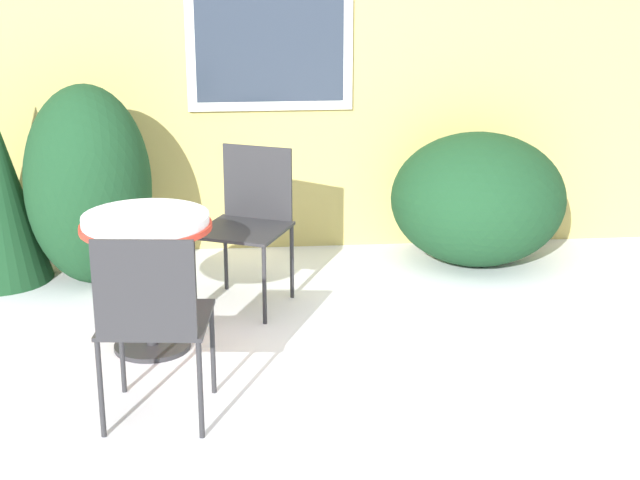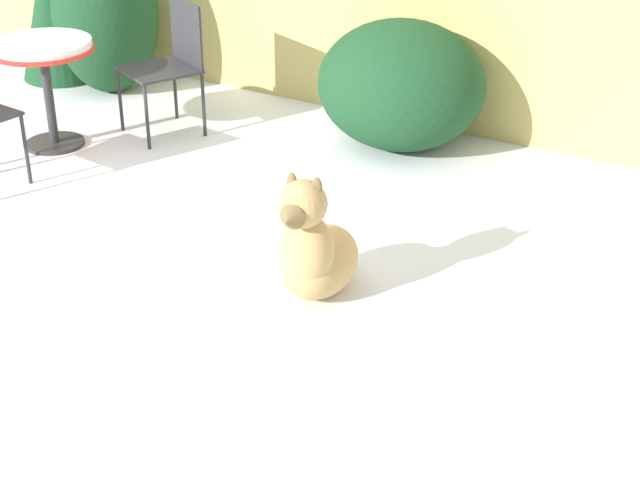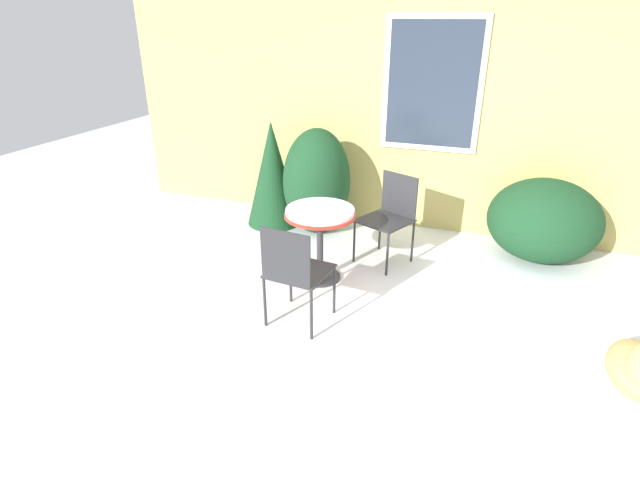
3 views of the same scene
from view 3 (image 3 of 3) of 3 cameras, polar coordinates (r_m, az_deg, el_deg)
ground_plane at (r=4.32m, az=8.88°, el=-9.44°), size 16.00×16.00×0.00m
house_wall at (r=5.82m, az=14.60°, el=16.49°), size 8.00×0.10×3.30m
shrub_left at (r=5.78m, az=-0.37°, el=6.66°), size 0.77×0.85×1.23m
shrub_middle at (r=5.66m, az=24.20°, el=2.06°), size 1.13×1.06×0.86m
evergreen_bush at (r=6.07m, az=-5.44°, el=7.56°), size 0.65×0.65×1.26m
patio_table at (r=4.69m, az=0.00°, el=2.11°), size 0.67×0.67×0.73m
patio_chair_near_table at (r=5.16m, az=7.98°, el=2.95°), size 0.62×0.62×0.91m
patio_chair_far_side at (r=4.01m, az=-2.89°, el=-3.43°), size 0.51×0.51×0.91m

